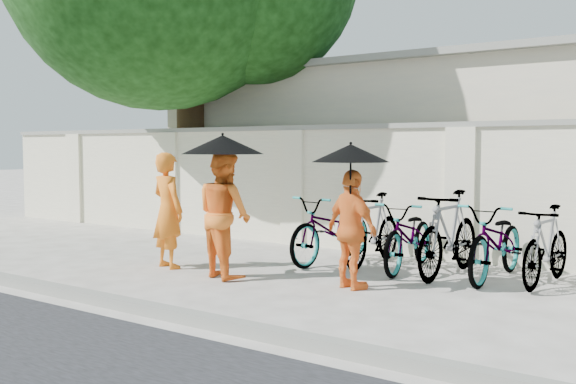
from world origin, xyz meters
The scene contains 15 objects.
ground centered at (0.00, 0.00, 0.00)m, with size 80.00×80.00×0.00m, color beige.
kerb centered at (0.00, -1.70, 0.06)m, with size 40.00×0.16×0.12m, color gray.
compound_wall centered at (1.00, 3.20, 1.00)m, with size 20.00×0.30×2.00m, color #EFE8C5.
building_behind centered at (2.00, 7.00, 1.60)m, with size 14.00×6.00×3.20m, color beige.
monk_left centered at (-1.24, 0.26, 0.82)m, with size 0.60×0.39×1.63m, color orange.
monk_center centered at (-0.15, 0.21, 0.83)m, with size 0.81×0.63×1.66m, color orange.
parasol_center centered at (-0.10, 0.13, 1.74)m, with size 1.06×1.06×0.92m.
monk_right centered at (1.57, 0.54, 0.72)m, with size 0.84×0.35×1.44m, color orange.
parasol_right centered at (1.59, 0.46, 1.63)m, with size 0.92×0.92×0.93m.
bike_0 centered at (0.48, 1.91, 0.50)m, with size 0.67×1.91×1.00m, color gray.
bike_1 centered at (1.07, 2.05, 0.52)m, with size 0.49×1.74×1.05m, color gray.
bike_2 centered at (1.66, 2.00, 0.48)m, with size 0.64×1.84×0.97m, color gray.
bike_3 centered at (2.26, 1.92, 0.57)m, with size 0.53×1.89×1.14m, color gray.
bike_4 centered at (2.85, 2.04, 0.50)m, with size 0.66×1.91×1.00m, color gray.
bike_5 centered at (3.45, 2.07, 0.49)m, with size 0.46×1.64×0.99m, color gray.
Camera 1 is at (5.28, -6.17, 1.70)m, focal length 40.00 mm.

